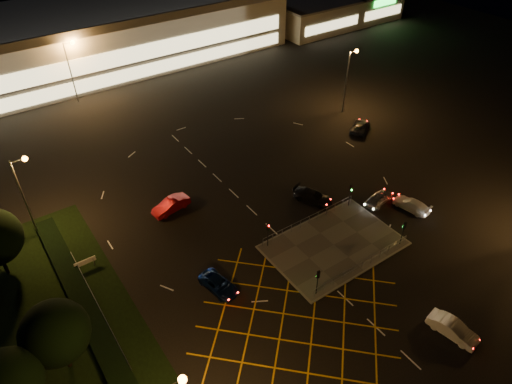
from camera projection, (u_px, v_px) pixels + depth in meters
ground at (308, 242)px, 50.05m from camera, size 180.00×180.00×0.00m
pedestrian_island at (334, 245)px, 49.62m from camera, size 14.00×9.00×0.12m
grass_verge at (28, 327)px, 41.32m from camera, size 18.00×30.00×0.08m
hedge at (81, 299)px, 43.29m from camera, size 2.00×26.00×1.00m
supermarket at (101, 35)px, 86.87m from camera, size 72.00×26.50×10.50m
retail_unit_a at (312, 14)px, 103.68m from camera, size 18.80×14.80×6.35m
retail_unit_b at (362, 3)px, 110.86m from camera, size 14.80×14.80×6.35m
streetlight_nw at (25, 187)px, 47.07m from camera, size 1.78×0.56×10.03m
streetlight_ne at (349, 73)px, 69.94m from camera, size 1.78×0.56×10.03m
streetlight_far_left at (71, 63)px, 72.78m from camera, size 1.78×0.56×10.03m
streetlight_far_right at (267, 16)px, 92.05m from camera, size 1.78×0.56×10.03m
signal_sw at (318, 278)px, 42.92m from camera, size 0.28×0.30×3.15m
signal_se at (404, 229)px, 48.31m from camera, size 0.28×0.30×3.15m
signal_nw at (268, 230)px, 48.09m from camera, size 0.28×0.30×3.15m
signal_ne at (351, 191)px, 53.48m from camera, size 0.28×0.30×3.15m
tree_a at (8, 383)px, 32.60m from camera, size 5.04×5.04×6.86m
tree_e at (55, 333)px, 35.50m from camera, size 5.40×5.40×7.35m
car_queue_white at (453, 329)px, 40.37m from camera, size 2.32×4.70×1.48m
car_left_blue at (219, 285)px, 44.53m from camera, size 2.80×4.72×1.23m
car_far_dkgrey at (313, 196)px, 55.30m from camera, size 3.81×5.27×1.42m
car_right_silver at (379, 198)px, 54.95m from camera, size 4.49×2.42×1.45m
car_circ_red at (171, 205)px, 53.85m from camera, size 4.91×2.38×1.55m
car_east_grey at (360, 127)px, 68.65m from camera, size 5.31×4.47×1.35m
car_approach_white at (412, 205)px, 54.14m from camera, size 2.56×4.76×1.31m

